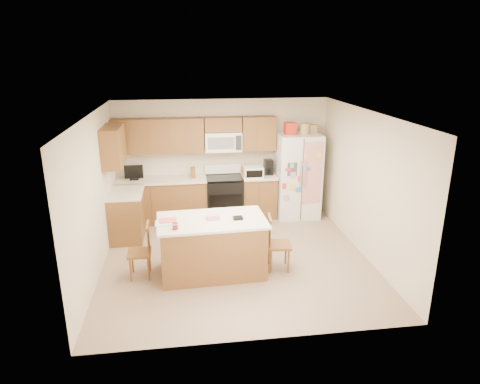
{
  "coord_description": "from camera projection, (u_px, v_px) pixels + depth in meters",
  "views": [
    {
      "loc": [
        -0.85,
        -6.67,
        3.41
      ],
      "look_at": [
        0.12,
        0.35,
        1.09
      ],
      "focal_mm": 32.0,
      "sensor_mm": 36.0,
      "label": 1
    }
  ],
  "objects": [
    {
      "name": "island",
      "position": [
        212.0,
        246.0,
        6.82
      ],
      "size": [
        1.74,
        1.06,
        1.02
      ],
      "color": "brown",
      "rests_on": "ground"
    },
    {
      "name": "stove",
      "position": [
        224.0,
        197.0,
        9.12
      ],
      "size": [
        0.76,
        0.65,
        1.13
      ],
      "color": "black",
      "rests_on": "ground"
    },
    {
      "name": "cabinetry",
      "position": [
        177.0,
        181.0,
        8.72
      ],
      "size": [
        3.36,
        1.56,
        2.15
      ],
      "color": "brown",
      "rests_on": "ground"
    },
    {
      "name": "windsor_chair_back",
      "position": [
        216.0,
        230.0,
        7.56
      ],
      "size": [
        0.38,
        0.37,
        0.87
      ],
      "color": "brown",
      "rests_on": "ground"
    },
    {
      "name": "room_shell",
      "position": [
        236.0,
        179.0,
        7.0
      ],
      "size": [
        4.6,
        4.6,
        2.52
      ],
      "color": "beige",
      "rests_on": "ground"
    },
    {
      "name": "windsor_chair_left",
      "position": [
        141.0,
        252.0,
        6.72
      ],
      "size": [
        0.37,
        0.39,
        0.89
      ],
      "color": "brown",
      "rests_on": "ground"
    },
    {
      "name": "refrigerator",
      "position": [
        297.0,
        175.0,
        9.13
      ],
      "size": [
        0.9,
        0.79,
        2.04
      ],
      "color": "white",
      "rests_on": "ground"
    },
    {
      "name": "windsor_chair_right",
      "position": [
        277.0,
        244.0,
        6.95
      ],
      "size": [
        0.42,
        0.43,
        0.92
      ],
      "color": "brown",
      "rests_on": "ground"
    },
    {
      "name": "ground",
      "position": [
        236.0,
        258.0,
        7.45
      ],
      "size": [
        4.5,
        4.5,
        0.0
      ],
      "primitive_type": "plane",
      "color": "#8A725C",
      "rests_on": "ground"
    }
  ]
}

